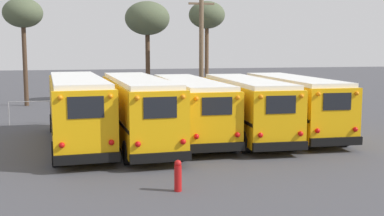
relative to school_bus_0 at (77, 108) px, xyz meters
The scene contains 12 objects.
ground_plane 5.88m from the school_bus_0, ahead, with size 160.00×160.00×0.00m, color #424247.
school_bus_0 is the anchor object (origin of this frame).
school_bus_1 2.85m from the school_bus_0, 10.40° to the right, with size 2.77×10.59×3.20m.
school_bus_2 5.65m from the school_bus_0, ahead, with size 2.54×10.63×3.00m.
school_bus_3 8.41m from the school_bus_0, ahead, with size 2.83×9.94×3.04m.
school_bus_4 11.22m from the school_bus_0, ahead, with size 2.86×9.99×3.05m.
utility_pole 12.88m from the school_bus_0, 47.78° to the left, with size 1.80×0.31×8.64m.
bare_tree_0 18.24m from the school_bus_0, 103.15° to the left, with size 3.07×3.07×8.46m.
bare_tree_1 18.75m from the school_bus_0, 55.00° to the left, with size 2.92×2.92×8.31m.
bare_tree_2 19.51m from the school_bus_0, 71.59° to the left, with size 3.79×3.79×8.50m.
fence_line 8.97m from the school_bus_0, 51.13° to the left, with size 19.28×0.06×1.42m.
fire_hydrant 9.03m from the school_bus_0, 69.61° to the right, with size 0.24×0.24×1.03m.
Camera 1 is at (-5.55, -23.35, 4.62)m, focal length 45.00 mm.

